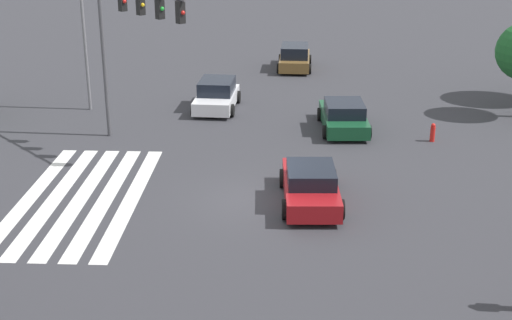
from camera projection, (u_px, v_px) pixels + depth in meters
name	position (u px, v px, depth m)	size (l,w,h in m)	color
ground_plane	(256.00, 200.00, 26.29)	(142.10, 142.10, 0.00)	#333338
crosswalk_markings	(81.00, 197.00, 26.56)	(10.13, 4.40, 0.01)	silver
traffic_signal_mast	(129.00, 27.00, 29.81)	(4.51, 4.51, 7.12)	#47474C
car_0	(344.00, 116.00, 33.93)	(4.63, 2.38, 1.40)	#144728
car_3	(310.00, 185.00, 25.90)	(4.70, 2.30, 1.42)	maroon
car_4	(217.00, 95.00, 37.15)	(4.28, 2.36, 1.53)	silver
car_6	(295.00, 58.00, 45.55)	(4.46, 2.24, 1.57)	brown
street_light_pole_a	(82.00, 7.00, 35.42)	(0.80, 0.36, 8.94)	slate
fire_hydrant	(433.00, 132.00, 32.37)	(0.22, 0.22, 0.86)	red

